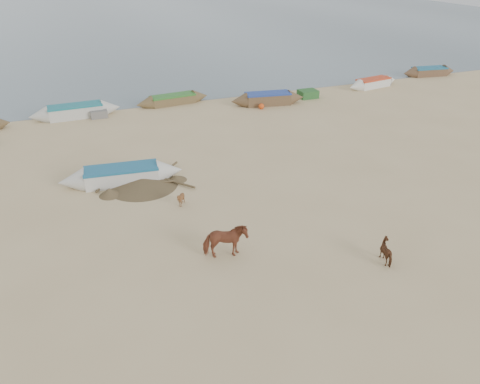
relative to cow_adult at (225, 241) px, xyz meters
name	(u,v)px	position (x,y,z in m)	size (l,w,h in m)	color
ground	(276,256)	(1.92, -0.72, -0.74)	(140.00, 140.00, 0.00)	tan
sea	(86,16)	(1.92, 81.28, -0.74)	(160.00, 160.00, 0.00)	slate
cow_adult	(225,241)	(0.00, 0.00, 0.00)	(0.80, 1.76, 1.49)	brown
calf_front	(181,199)	(-0.56, 4.77, -0.37)	(0.60, 0.67, 0.74)	brown
calf_right	(389,252)	(5.91, -2.64, -0.29)	(0.90, 0.77, 0.91)	#57311C
near_canoe	(122,175)	(-2.81, 8.34, -0.29)	(6.44, 1.34, 0.91)	beige
debris_pile	(142,182)	(-1.88, 7.66, -0.52)	(3.73, 3.73, 0.45)	brown
waterline_canoes	(146,106)	(0.81, 20.03, -0.31)	(60.46, 5.17, 0.96)	brown
beach_clutter	(213,105)	(5.80, 18.86, -0.44)	(44.31, 4.45, 0.64)	#2A5D34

